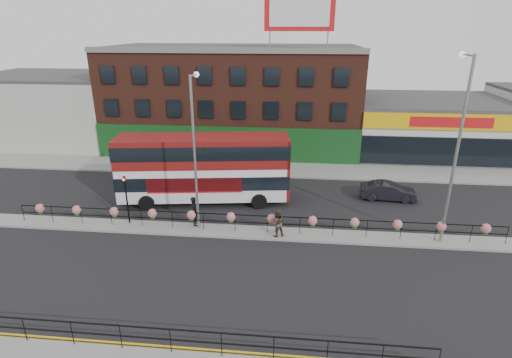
# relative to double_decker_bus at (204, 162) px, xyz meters

# --- Properties ---
(ground) EXTENTS (120.00, 120.00, 0.00)m
(ground) POSITION_rel_double_decker_bus_xyz_m (3.88, -4.56, -3.02)
(ground) COLOR black
(ground) RESTS_ON ground
(north_pavement) EXTENTS (60.00, 4.00, 0.15)m
(north_pavement) POSITION_rel_double_decker_bus_xyz_m (3.88, 7.44, -2.94)
(north_pavement) COLOR gray
(north_pavement) RESTS_ON ground
(median) EXTENTS (60.00, 1.60, 0.15)m
(median) POSITION_rel_double_decker_bus_xyz_m (3.88, -4.56, -2.94)
(median) COLOR gray
(median) RESTS_ON ground
(yellow_line_inner) EXTENTS (60.00, 0.10, 0.01)m
(yellow_line_inner) POSITION_rel_double_decker_bus_xyz_m (3.88, -14.26, -3.01)
(yellow_line_inner) COLOR gold
(yellow_line_inner) RESTS_ON ground
(yellow_line_outer) EXTENTS (60.00, 0.10, 0.01)m
(yellow_line_outer) POSITION_rel_double_decker_bus_xyz_m (3.88, -14.44, -3.01)
(yellow_line_outer) COLOR gold
(yellow_line_outer) RESTS_ON ground
(brick_building) EXTENTS (25.00, 12.21, 10.30)m
(brick_building) POSITION_rel_double_decker_bus_xyz_m (-0.12, 15.40, 2.11)
(brick_building) COLOR brown
(brick_building) RESTS_ON ground
(supermarket) EXTENTS (15.00, 12.25, 5.30)m
(supermarket) POSITION_rel_double_decker_bus_xyz_m (19.88, 15.34, -0.37)
(supermarket) COLOR silver
(supermarket) RESTS_ON ground
(warehouse_west) EXTENTS (15.50, 12.00, 7.30)m
(warehouse_west) POSITION_rel_double_decker_bus_xyz_m (-20.37, 15.44, 0.63)
(warehouse_west) COLOR #ADAEA9
(warehouse_west) RESTS_ON ground
(billboard) EXTENTS (6.00, 0.29, 4.40)m
(billboard) POSITION_rel_double_decker_bus_xyz_m (6.38, 10.43, 10.16)
(billboard) COLOR red
(billboard) RESTS_ON brick_building
(median_railing) EXTENTS (30.04, 0.56, 1.23)m
(median_railing) POSITION_rel_double_decker_bus_xyz_m (3.88, -4.56, -1.97)
(median_railing) COLOR black
(median_railing) RESTS_ON median
(south_railing) EXTENTS (20.04, 0.05, 1.12)m
(south_railing) POSITION_rel_double_decker_bus_xyz_m (1.88, -14.66, -2.06)
(south_railing) COLOR black
(south_railing) RESTS_ON south_pavement
(double_decker_bus) EXTENTS (12.41, 4.46, 4.91)m
(double_decker_bus) POSITION_rel_double_decker_bus_xyz_m (0.00, 0.00, 0.00)
(double_decker_bus) COLOR white
(double_decker_bus) RESTS_ON ground
(car) EXTENTS (1.88, 4.19, 1.33)m
(car) POSITION_rel_double_decker_bus_xyz_m (13.42, 1.71, -2.35)
(car) COLOR black
(car) RESTS_ON ground
(pedestrian_a) EXTENTS (0.99, 0.90, 1.93)m
(pedestrian_a) POSITION_rel_double_decker_bus_xyz_m (0.21, -4.01, -1.90)
(pedestrian_a) COLOR black
(pedestrian_a) RESTS_ON median
(pedestrian_b) EXTENTS (1.35, 1.30, 1.76)m
(pedestrian_b) POSITION_rel_double_decker_bus_xyz_m (5.51, -4.98, -1.99)
(pedestrian_b) COLOR #47382D
(pedestrian_b) RESTS_ON median
(lamp_column_west) EXTENTS (0.34, 1.66, 9.46)m
(lamp_column_west) POSITION_rel_double_decker_bus_xyz_m (0.52, -4.14, 2.74)
(lamp_column_west) COLOR gray
(lamp_column_west) RESTS_ON median
(lamp_column_east) EXTENTS (0.38, 1.87, 10.67)m
(lamp_column_east) POSITION_rel_double_decker_bus_xyz_m (15.19, -4.38, 3.46)
(lamp_column_east) COLOR gray
(lamp_column_east) RESTS_ON median
(traffic_light_median) EXTENTS (0.15, 0.28, 3.65)m
(traffic_light_median) POSITION_rel_double_decker_bus_xyz_m (-4.12, -4.17, -0.55)
(traffic_light_median) COLOR black
(traffic_light_median) RESTS_ON median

